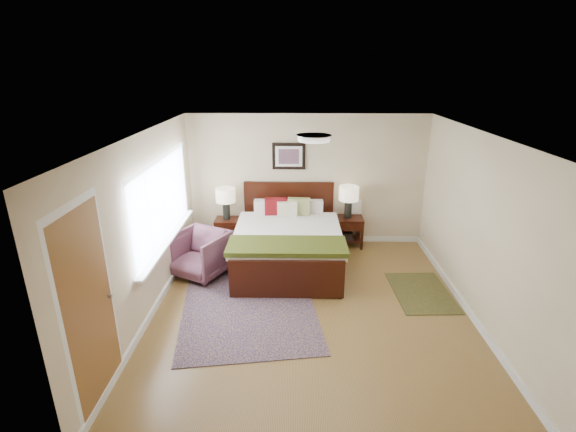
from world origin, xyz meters
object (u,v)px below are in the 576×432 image
Objects in this scene: nightstand_left at (227,225)px; nightstand_right at (347,229)px; bed at (288,236)px; armchair at (200,254)px; lamp_right at (349,196)px; rug_persian at (249,303)px; lamp_left at (226,197)px.

nightstand_right is (2.32, 0.01, -0.06)m from nightstand_left.
bed is at bearing -142.74° from nightstand_right.
bed reaches higher than nightstand_left.
nightstand_right is 2.86m from armchair.
armchair is (-2.58, -1.23, 0.02)m from nightstand_right.
lamp_right reaches higher than nightstand_right.
nightstand_left is at bearing -179.52° from lamp_right.
bed is 0.84× the size of rug_persian.
bed is 4.19× the size of nightstand_left.
bed is 3.84× the size of nightstand_right.
bed is 1.49m from rug_persian.
lamp_right is (-0.00, 0.01, 0.66)m from nightstand_right.
armchair is (-0.26, -1.23, -0.04)m from nightstand_left.
rug_persian is (-1.69, -2.13, -0.35)m from nightstand_right.
bed is 1.43m from nightstand_right.
rug_persian is at bearing -128.43° from nightstand_right.
nightstand_left is 0.92× the size of nightstand_right.
nightstand_right is 0.22× the size of rug_persian.
lamp_right is 2.94m from armchair.
nightstand_right is at bearing 0.15° from nightstand_left.
rug_persian is (-0.56, -1.27, -0.55)m from bed.
bed is 1.47m from nightstand_left.
nightstand_right reaches higher than nightstand_left.
bed is 1.51m from armchair.
lamp_right is at bearing 90.00° from nightstand_right.
nightstand_left is 0.64× the size of armchair.
bed is 1.50m from lamp_right.
nightstand_left is 2.25m from rug_persian.
nightstand_left is at bearing -90.00° from lamp_left.
armchair is (-2.58, -1.25, -0.64)m from lamp_right.
rug_persian is (0.63, -2.12, -0.41)m from nightstand_left.
nightstand_right is at bearing 37.26° from bed.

